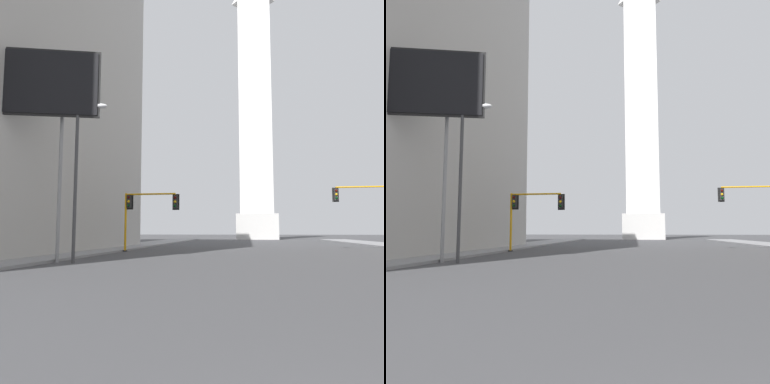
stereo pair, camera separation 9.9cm
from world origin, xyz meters
TOP-DOWN VIEW (x-y plane):
  - sidewalk_left at (-14.51, 28.62)m, footprint 5.00×95.39m
  - obelisk at (0.00, 79.49)m, footprint 8.58×8.58m
  - traffic_light_mid_right at (9.77, 33.97)m, footprint 5.99×0.50m
  - traffic_light_mid_left at (-10.23, 28.31)m, footprint 4.72×0.50m
  - street_lamp at (-11.50, 17.30)m, footprint 2.72×0.36m
  - billboard_sign at (-13.15, 16.30)m, footprint 6.96×2.12m

SIDE VIEW (x-z plane):
  - sidewalk_left at x=-14.51m, z-range 0.00..0.15m
  - traffic_light_mid_left at x=-10.23m, z-range 1.25..6.09m
  - traffic_light_mid_right at x=9.77m, z-range 1.55..7.34m
  - street_lamp at x=-11.50m, z-range 0.93..9.71m
  - billboard_sign at x=-13.15m, z-range 3.61..15.20m
  - obelisk at x=0.00m, z-range -1.30..59.63m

